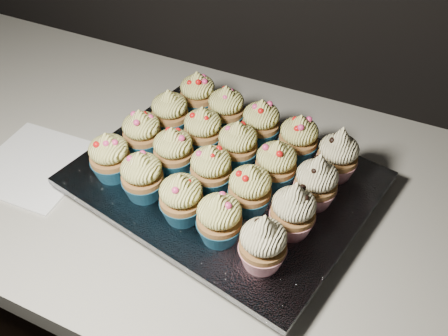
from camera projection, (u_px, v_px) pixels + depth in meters
name	position (u px, v px, depth m)	size (l,w,h in m)	color
worktop	(325.00, 225.00, 0.78)	(2.44, 0.64, 0.04)	beige
napkin	(36.00, 165.00, 0.84)	(0.17, 0.17, 0.00)	white
baking_tray	(224.00, 186.00, 0.79)	(0.40, 0.30, 0.02)	black
foil_lining	(224.00, 178.00, 0.78)	(0.43, 0.34, 0.01)	silver
cupcake_0	(110.00, 157.00, 0.75)	(0.06, 0.06, 0.08)	#185372
cupcake_1	(142.00, 176.00, 0.72)	(0.06, 0.06, 0.08)	#185372
cupcake_2	(181.00, 198.00, 0.69)	(0.06, 0.06, 0.08)	#185372
cupcake_3	(219.00, 219.00, 0.66)	(0.06, 0.06, 0.08)	#185372
cupcake_4	(263.00, 243.00, 0.63)	(0.06, 0.06, 0.10)	#B31830
cupcake_5	(142.00, 133.00, 0.79)	(0.06, 0.06, 0.08)	#185372
cupcake_6	(173.00, 151.00, 0.76)	(0.06, 0.06, 0.08)	#185372
cupcake_7	(211.00, 169.00, 0.73)	(0.06, 0.06, 0.08)	#185372
cupcake_8	(250.00, 189.00, 0.70)	(0.06, 0.06, 0.08)	#185372
cupcake_9	(293.00, 211.00, 0.67)	(0.06, 0.06, 0.10)	#B31830
cupcake_10	(170.00, 113.00, 0.83)	(0.06, 0.06, 0.08)	#185372
cupcake_11	(203.00, 130.00, 0.80)	(0.06, 0.06, 0.08)	#185372
cupcake_12	(238.00, 145.00, 0.77)	(0.06, 0.06, 0.08)	#185372
cupcake_13	(276.00, 164.00, 0.74)	(0.06, 0.06, 0.08)	#185372
cupcake_14	(316.00, 182.00, 0.71)	(0.06, 0.06, 0.10)	#B31830
cupcake_15	(198.00, 94.00, 0.87)	(0.06, 0.06, 0.08)	#185372
cupcake_16	(226.00, 109.00, 0.84)	(0.06, 0.06, 0.08)	#185372
cupcake_17	(261.00, 123.00, 0.81)	(0.06, 0.06, 0.08)	#185372
cupcake_18	(298.00, 139.00, 0.79)	(0.06, 0.06, 0.08)	#185372
cupcake_19	(338.00, 155.00, 0.75)	(0.06, 0.06, 0.10)	#B31830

